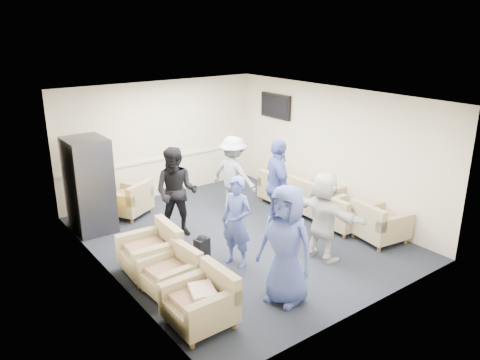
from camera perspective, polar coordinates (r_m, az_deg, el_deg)
floor at (r=9.09m, az=-0.29°, el=-6.98°), size 6.00×6.00×0.00m
ceiling at (r=8.29m, az=-0.32°, el=10.10°), size 6.00×6.00×0.00m
back_wall at (r=11.07m, az=-9.54°, el=4.89°), size 5.00×0.02×2.70m
front_wall at (r=6.57m, az=15.42°, el=-5.21°), size 5.00×0.02×2.70m
left_wall at (r=7.48m, az=-15.97°, el=-2.30°), size 0.02×6.00×2.70m
right_wall at (r=10.21m, az=11.12°, el=3.64°), size 0.02×6.00×2.70m
chair_rail at (r=11.17m, az=-9.37°, el=2.63°), size 4.98×0.04×0.06m
tv at (r=11.28m, az=4.35°, el=8.97°), size 0.10×1.00×0.58m
armchair_left_near at (r=6.56m, az=-4.50°, el=-14.72°), size 0.83×0.83×0.66m
armchair_left_mid at (r=7.32m, az=-8.18°, el=-11.33°), size 0.79×0.79×0.60m
armchair_left_far at (r=7.90m, az=-10.53°, el=-8.72°), size 0.90×0.90×0.68m
armchair_right_near at (r=9.18m, az=16.49°, el=-5.26°), size 0.94×0.94×0.67m
armchair_right_midnear at (r=9.50m, az=12.34°, el=-4.23°), size 0.78×0.78×0.62m
armchair_right_midfar at (r=10.11m, az=8.87°, el=-2.28°), size 0.90×0.90×0.72m
armchair_right_far at (r=10.72m, az=4.90°, el=-1.12°), size 0.81×0.81×0.64m
armchair_corner at (r=10.23m, az=-13.26°, el=-2.55°), size 1.09×1.09×0.64m
vending_machine at (r=9.55m, az=-17.88°, el=-0.58°), size 0.76×0.88×1.87m
backpack at (r=8.29m, az=-4.66°, el=-7.99°), size 0.29×0.23×0.43m
pillow at (r=6.47m, az=-4.60°, el=-13.50°), size 0.43×0.49×0.12m
person_front_left at (r=6.80m, az=5.63°, el=-7.91°), size 0.80×1.01×1.81m
person_mid_left at (r=7.82m, az=-0.41°, el=-5.11°), size 0.54×0.66×1.56m
person_back_left at (r=8.96m, az=-7.77°, el=-1.48°), size 1.07×1.07×1.75m
person_back_right at (r=10.03m, az=-0.81°, el=0.66°), size 0.93×1.22×1.67m
person_mid_right at (r=9.04m, az=4.61°, el=-0.79°), size 0.86×1.19×1.87m
person_front_right at (r=8.13m, az=10.19°, el=-4.38°), size 0.62×1.51×1.58m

